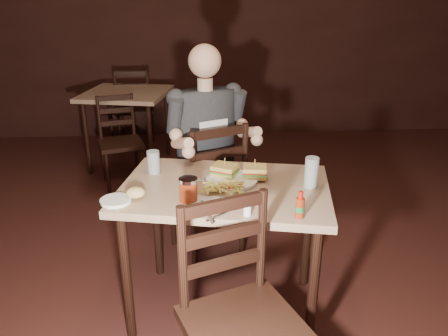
{
  "coord_description": "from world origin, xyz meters",
  "views": [
    {
      "loc": [
        -0.39,
        -1.89,
        1.69
      ],
      "look_at": [
        -0.25,
        0.2,
        0.85
      ],
      "focal_mm": 35.0,
      "sensor_mm": 36.0,
      "label": 1
    }
  ],
  "objects": [
    {
      "name": "salt_shaker",
      "position": [
        -0.17,
        -0.17,
        0.8
      ],
      "size": [
        0.04,
        0.04,
        0.06
      ],
      "primitive_type": null,
      "rotation": [
        0.0,
        0.0,
        -0.2
      ],
      "color": "white",
      "rests_on": "main_table"
    },
    {
      "name": "main_table",
      "position": [
        -0.25,
        0.15,
        0.67
      ],
      "size": [
        1.18,
        0.9,
        0.77
      ],
      "rotation": [
        0.0,
        0.0,
        -0.2
      ],
      "color": "tan",
      "rests_on": "ground"
    },
    {
      "name": "room_shell",
      "position": [
        0.0,
        0.0,
        1.4
      ],
      "size": [
        7.0,
        7.0,
        7.0
      ],
      "color": "black",
      "rests_on": "ground"
    },
    {
      "name": "dinner_plate",
      "position": [
        -0.21,
        0.19,
        0.78
      ],
      "size": [
        0.31,
        0.31,
        0.01
      ],
      "primitive_type": "cylinder",
      "rotation": [
        0.0,
        0.0,
        -0.2
      ],
      "color": "white",
      "rests_on": "main_table"
    },
    {
      "name": "glass_right",
      "position": [
        0.18,
        0.11,
        0.85
      ],
      "size": [
        0.08,
        0.08,
        0.16
      ],
      "primitive_type": "cylinder",
      "rotation": [
        0.0,
        0.0,
        -0.2
      ],
      "color": "silver",
      "rests_on": "main_table"
    },
    {
      "name": "bg_table",
      "position": [
        -1.08,
        2.5,
        0.68
      ],
      "size": [
        0.94,
        0.94,
        0.77
      ],
      "rotation": [
        0.0,
        0.0,
        -0.2
      ],
      "color": "tan",
      "rests_on": "ground"
    },
    {
      "name": "glass_left",
      "position": [
        -0.63,
        0.35,
        0.83
      ],
      "size": [
        0.08,
        0.08,
        0.13
      ],
      "primitive_type": "cylinder",
      "rotation": [
        0.0,
        0.0,
        -0.2
      ],
      "color": "silver",
      "rests_on": "main_table"
    },
    {
      "name": "fries_pile",
      "position": [
        -0.27,
        0.07,
        0.8
      ],
      "size": [
        0.28,
        0.22,
        0.04
      ],
      "primitive_type": null,
      "rotation": [
        0.0,
        0.0,
        -0.2
      ],
      "color": "#E4D46F",
      "rests_on": "dinner_plate"
    },
    {
      "name": "bg_chair_near",
      "position": [
        -1.08,
        1.95,
        0.41
      ],
      "size": [
        0.48,
        0.51,
        0.82
      ],
      "primitive_type": null,
      "rotation": [
        0.0,
        0.0,
        0.29
      ],
      "color": "black",
      "rests_on": "ground"
    },
    {
      "name": "bg_chair_far",
      "position": [
        -1.08,
        3.05,
        0.46
      ],
      "size": [
        0.44,
        0.48,
        0.92
      ],
      "primitive_type": null,
      "rotation": [
        0.0,
        0.0,
        3.18
      ],
      "color": "black",
      "rests_on": "ground"
    },
    {
      "name": "chair_near",
      "position": [
        -0.22,
        -0.55,
        0.48
      ],
      "size": [
        0.58,
        0.61,
        0.95
      ],
      "primitive_type": null,
      "rotation": [
        0.0,
        0.0,
        0.37
      ],
      "color": "black",
      "rests_on": "ground"
    },
    {
      "name": "fork",
      "position": [
        -0.3,
        -0.17,
        0.78
      ],
      "size": [
        0.13,
        0.11,
        0.0
      ],
      "primitive_type": "cube",
      "rotation": [
        0.0,
        0.0,
        -0.9
      ],
      "color": "silver",
      "rests_on": "napkin"
    },
    {
      "name": "chair_far",
      "position": [
        -0.33,
        0.77,
        0.48
      ],
      "size": [
        0.6,
        0.62,
        0.95
      ],
      "primitive_type": null,
      "rotation": [
        0.0,
        0.0,
        3.57
      ],
      "color": "black",
      "rests_on": "ground"
    },
    {
      "name": "hot_sauce",
      "position": [
        0.05,
        -0.21,
        0.83
      ],
      "size": [
        0.05,
        0.05,
        0.13
      ],
      "primitive_type": null,
      "rotation": [
        0.0,
        0.0,
        -0.2
      ],
      "color": "maroon",
      "rests_on": "main_table"
    },
    {
      "name": "syrup_dispenser",
      "position": [
        -0.44,
        -0.01,
        0.83
      ],
      "size": [
        0.11,
        0.11,
        0.12
      ],
      "primitive_type": null,
      "rotation": [
        0.0,
        0.0,
        -0.2
      ],
      "color": "maroon",
      "rests_on": "main_table"
    },
    {
      "name": "side_plate",
      "position": [
        -0.78,
        -0.0,
        0.78
      ],
      "size": [
        0.17,
        0.17,
        0.01
      ],
      "primitive_type": "cylinder",
      "rotation": [
        0.0,
        0.0,
        -0.2
      ],
      "color": "white",
      "rests_on": "main_table"
    },
    {
      "name": "knife",
      "position": [
        -0.35,
        -0.14,
        0.78
      ],
      "size": [
        0.05,
        0.22,
        0.01
      ],
      "primitive_type": "cube",
      "rotation": [
        0.0,
        0.0,
        0.19
      ],
      "color": "silver",
      "rests_on": "napkin"
    },
    {
      "name": "sandwich_right",
      "position": [
        -0.09,
        0.22,
        0.84
      ],
      "size": [
        0.14,
        0.12,
        0.1
      ],
      "primitive_type": null,
      "rotation": [
        0.0,
        0.0,
        -0.15
      ],
      "color": "#B89946",
      "rests_on": "dinner_plate"
    },
    {
      "name": "diner",
      "position": [
        -0.32,
        0.72,
        0.95
      ],
      "size": [
        0.66,
        0.6,
        0.92
      ],
      "primitive_type": null,
      "rotation": [
        0.0,
        0.0,
        0.42
      ],
      "color": "#2D2F32",
      "rests_on": "chair_far"
    },
    {
      "name": "sandwich_left",
      "position": [
        -0.25,
        0.25,
        0.84
      ],
      "size": [
        0.16,
        0.15,
        0.1
      ],
      "primitive_type": null,
      "rotation": [
        0.0,
        0.0,
        -0.49
      ],
      "color": "#B89946",
      "rests_on": "dinner_plate"
    },
    {
      "name": "ketchup_dollop",
      "position": [
        -0.23,
        0.08,
        0.79
      ],
      "size": [
        0.05,
        0.05,
        0.01
      ],
      "primitive_type": "ellipsoid",
      "rotation": [
        0.0,
        0.0,
        -0.2
      ],
      "color": "maroon",
      "rests_on": "dinner_plate"
    },
    {
      "name": "napkin",
      "position": [
        -0.34,
        -0.05,
        0.77
      ],
      "size": [
        0.2,
        0.19,
        0.0
      ],
      "primitive_type": "cube",
      "rotation": [
        0.0,
        0.0,
        -0.25
      ],
      "color": "white",
      "rests_on": "main_table"
    },
    {
      "name": "bread_roll",
      "position": [
        -0.69,
        0.02,
        0.81
      ],
      "size": [
        0.1,
        0.09,
        0.05
      ],
      "primitive_type": "ellipsoid",
      "rotation": [
        0.0,
        0.0,
        -0.2
      ],
      "color": "tan",
      "rests_on": "side_plate"
    }
  ]
}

